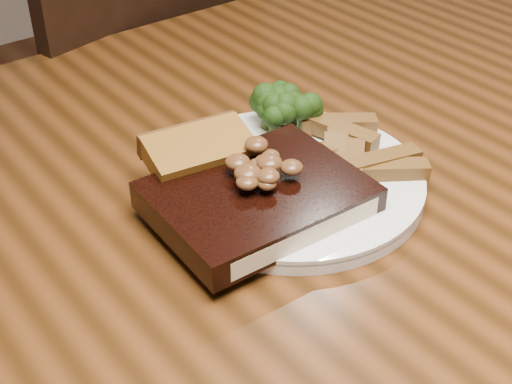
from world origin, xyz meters
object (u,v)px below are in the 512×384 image
at_px(steak, 258,198).
at_px(potato_wedges, 352,147).
at_px(garlic_bread, 201,168).
at_px(chair_far, 125,110).
at_px(dining_table, 244,289).
at_px(plate, 291,182).

xyz_separation_m(steak, potato_wedges, (0.13, 0.01, -0.00)).
bearing_deg(garlic_bread, chair_far, 79.82).
distance_m(chair_far, potato_wedges, 0.67).
xyz_separation_m(dining_table, chair_far, (0.19, 0.62, -0.13)).
height_order(chair_far, steak, chair_far).
bearing_deg(dining_table, chair_far, 72.74).
bearing_deg(dining_table, steak, -64.96).
distance_m(chair_far, plate, 0.66).
xyz_separation_m(plate, garlic_bread, (-0.07, 0.05, 0.02)).
distance_m(steak, garlic_bread, 0.08).
height_order(steak, potato_wedges, steak).
height_order(garlic_bread, potato_wedges, potato_wedges).
xyz_separation_m(chair_far, plate, (-0.13, -0.61, 0.23)).
height_order(dining_table, steak, steak).
bearing_deg(garlic_bread, dining_table, -76.79).
bearing_deg(chair_far, plate, 65.44).
relative_size(chair_far, potato_wedges, 9.18).
relative_size(dining_table, potato_wedges, 15.38).
distance_m(chair_far, garlic_bread, 0.64).
bearing_deg(garlic_bread, steak, -72.58).
xyz_separation_m(chair_far, potato_wedges, (-0.06, -0.62, 0.25)).
xyz_separation_m(chair_far, garlic_bread, (-0.20, -0.55, 0.25)).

